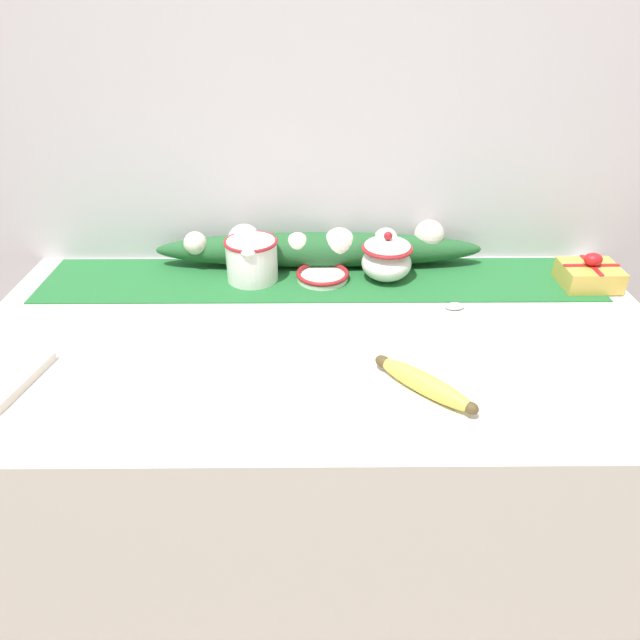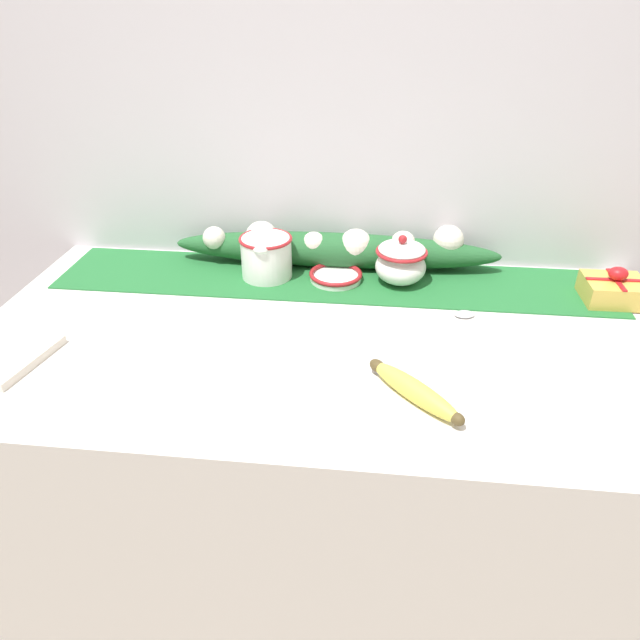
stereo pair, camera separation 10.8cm
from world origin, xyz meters
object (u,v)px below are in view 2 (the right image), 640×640
at_px(cream_pitcher, 266,255).
at_px(small_dish, 336,276).
at_px(sugar_bowl, 401,262).
at_px(spoon, 461,314).
at_px(gift_box, 614,289).
at_px(banana, 414,390).

bearing_deg(cream_pitcher, small_dish, -1.41).
xyz_separation_m(cream_pitcher, small_dish, (0.16, -0.00, -0.04)).
relative_size(sugar_bowl, spoon, 0.72).
bearing_deg(spoon, cream_pitcher, 151.77).
xyz_separation_m(sugar_bowl, spoon, (0.13, -0.14, -0.05)).
height_order(sugar_bowl, gift_box, sugar_bowl).
bearing_deg(small_dish, gift_box, -3.09).
xyz_separation_m(sugar_bowl, banana, (0.02, -0.43, -0.04)).
bearing_deg(banana, spoon, 69.63).
height_order(sugar_bowl, banana, sugar_bowl).
bearing_deg(gift_box, banana, -138.42).
bearing_deg(small_dish, sugar_bowl, 1.26).
xyz_separation_m(sugar_bowl, small_dish, (-0.15, -0.00, -0.04)).
height_order(small_dish, gift_box, gift_box).
bearing_deg(banana, small_dish, 111.50).
distance_m(small_dish, banana, 0.46).
xyz_separation_m(cream_pitcher, banana, (0.33, -0.43, -0.04)).
distance_m(banana, gift_box, 0.59).
height_order(sugar_bowl, spoon, sugar_bowl).
relative_size(banana, spoon, 1.03).
height_order(small_dish, spoon, small_dish).
relative_size(small_dish, gift_box, 0.98).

